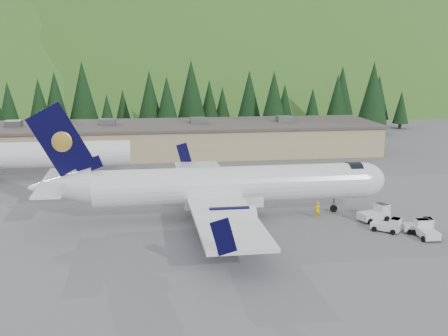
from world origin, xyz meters
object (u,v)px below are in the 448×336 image
(airliner, at_px, (222,187))
(baggage_tug_d, at_px, (389,225))
(baggage_tug_c, at_px, (426,230))
(second_airliner, at_px, (27,154))
(baggage_tug_a, at_px, (376,213))
(ramp_worker, at_px, (317,210))
(terminal_building, at_px, (169,138))
(baggage_tug_b, at_px, (421,226))

(airliner, bearing_deg, baggage_tug_d, -25.69)
(baggage_tug_c, bearing_deg, airliner, 65.43)
(second_airliner, bearing_deg, baggage_tug_a, -32.81)
(baggage_tug_c, bearing_deg, baggage_tug_d, 55.59)
(baggage_tug_d, xyz_separation_m, ramp_worker, (-5.45, 5.41, 0.23))
(baggage_tug_a, bearing_deg, second_airliner, 129.80)
(baggage_tug_a, xyz_separation_m, terminal_building, (-19.50, 41.41, 1.87))
(baggage_tug_c, xyz_separation_m, ramp_worker, (-8.20, 7.45, 0.19))
(airliner, bearing_deg, baggage_tug_b, -23.76)
(airliner, bearing_deg, second_airliner, 136.40)
(airliner, height_order, terminal_building, airliner)
(airliner, height_order, baggage_tug_c, airliner)
(baggage_tug_b, xyz_separation_m, baggage_tug_d, (-2.96, 0.63, -0.00))
(ramp_worker, bearing_deg, airliner, -10.66)
(baggage_tug_b, bearing_deg, ramp_worker, 156.46)
(airliner, relative_size, baggage_tug_d, 12.75)
(second_airliner, xyz_separation_m, baggage_tug_d, (39.16, -29.11, -2.68))
(baggage_tug_c, distance_m, ramp_worker, 11.08)
(baggage_tug_c, relative_size, baggage_tug_d, 1.01)
(airliner, height_order, baggage_tug_b, airliner)
(airliner, height_order, second_airliner, airliner)
(ramp_worker, bearing_deg, baggage_tug_c, 136.70)
(terminal_building, bearing_deg, airliner, -84.11)
(second_airliner, xyz_separation_m, baggage_tug_a, (39.42, -25.41, -2.57))
(baggage_tug_c, bearing_deg, ramp_worker, 49.95)
(baggage_tug_b, bearing_deg, baggage_tug_c, -86.64)
(terminal_building, height_order, baggage_tug_d, terminal_building)
(airliner, relative_size, baggage_tug_c, 12.63)
(baggage_tug_d, bearing_deg, ramp_worker, 175.81)
(baggage_tug_a, relative_size, terminal_building, 0.05)
(airliner, xyz_separation_m, terminal_building, (-3.92, 38.02, -0.68))
(terminal_building, bearing_deg, ramp_worker, -70.83)
(second_airliner, relative_size, ramp_worker, 15.68)
(second_airliner, distance_m, ramp_worker, 41.28)
(baggage_tug_c, xyz_separation_m, terminal_building, (-22.00, 47.15, 1.93))
(baggage_tug_b, height_order, baggage_tug_d, baggage_tug_b)
(airliner, distance_m, baggage_tug_d, 17.10)
(baggage_tug_b, xyz_separation_m, ramp_worker, (-8.41, 6.04, 0.23))
(baggage_tug_d, relative_size, ramp_worker, 1.66)
(baggage_tug_b, bearing_deg, baggage_tug_d, -179.91)
(airliner, relative_size, terminal_building, 0.52)
(airliner, distance_m, second_airliner, 32.45)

